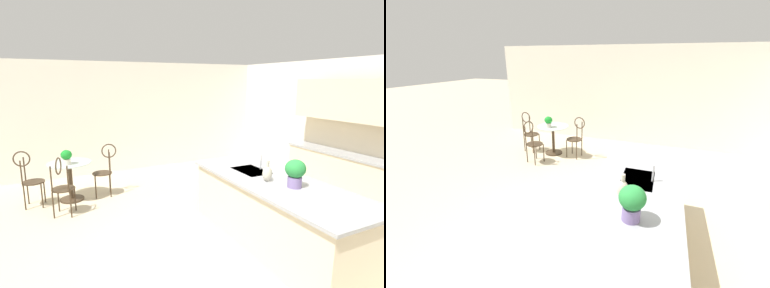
# 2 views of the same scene
# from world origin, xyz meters

# --- Properties ---
(ground_plane) EXTENTS (40.00, 40.00, 0.00)m
(ground_plane) POSITION_xyz_m (0.00, 0.00, 0.00)
(ground_plane) COLOR beige
(wall_left_window) EXTENTS (0.12, 7.80, 2.70)m
(wall_left_window) POSITION_xyz_m (-4.26, 0.00, 1.35)
(wall_left_window) COLOR silver
(wall_left_window) RESTS_ON ground
(kitchen_island) EXTENTS (2.80, 1.06, 0.92)m
(kitchen_island) POSITION_xyz_m (0.30, 0.85, 0.46)
(kitchen_island) COLOR beige
(kitchen_island) RESTS_ON ground
(back_counter_run) EXTENTS (2.44, 0.64, 1.52)m
(back_counter_run) POSITION_xyz_m (-0.40, 3.21, 0.49)
(back_counter_run) COLOR beige
(back_counter_run) RESTS_ON ground
(upper_cabinet_run) EXTENTS (2.40, 0.36, 0.76)m
(upper_cabinet_run) POSITION_xyz_m (-0.40, 3.18, 1.90)
(upper_cabinet_run) COLOR beige
(upper_cabinet_run) RESTS_ON back_counter_run
(bistro_table) EXTENTS (0.80, 0.80, 0.74)m
(bistro_table) POSITION_xyz_m (-2.66, -1.54, 0.45)
(bistro_table) COLOR #3D2D1E
(bistro_table) RESTS_ON ground
(chair_near_window) EXTENTS (0.43, 0.51, 1.04)m
(chair_near_window) POSITION_xyz_m (-2.63, -0.89, 0.57)
(chair_near_window) COLOR #3D2D1E
(chair_near_window) RESTS_ON ground
(chair_by_island) EXTENTS (0.43, 0.51, 1.04)m
(chair_by_island) POSITION_xyz_m (-2.64, -2.22, 0.57)
(chair_by_island) COLOR #3D2D1E
(chair_by_island) RESTS_ON ground
(chair_toward_desk) EXTENTS (0.52, 0.48, 1.04)m
(chair_toward_desk) POSITION_xyz_m (-1.95, -1.72, 0.57)
(chair_toward_desk) COLOR #3D2D1E
(chair_toward_desk) RESTS_ON ground
(sink_faucet) EXTENTS (0.02, 0.02, 0.22)m
(sink_faucet) POSITION_xyz_m (-0.25, 1.03, 1.03)
(sink_faucet) COLOR #B2B5BA
(sink_faucet) RESTS_ON kitchen_island
(potted_plant_on_table) EXTENTS (0.19, 0.19, 0.27)m
(potted_plant_on_table) POSITION_xyz_m (-2.52, -1.58, 0.90)
(potted_plant_on_table) COLOR beige
(potted_plant_on_table) RESTS_ON bistro_table
(potted_plant_counter_near) EXTENTS (0.26, 0.26, 0.36)m
(potted_plant_counter_near) POSITION_xyz_m (0.60, 0.89, 1.13)
(potted_plant_counter_near) COLOR #7A669E
(potted_plant_counter_near) RESTS_ON kitchen_island
(vase_on_counter) EXTENTS (0.13, 0.13, 0.29)m
(vase_on_counter) POSITION_xyz_m (0.25, 0.74, 1.03)
(vase_on_counter) COLOR #BCB29E
(vase_on_counter) RESTS_ON kitchen_island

